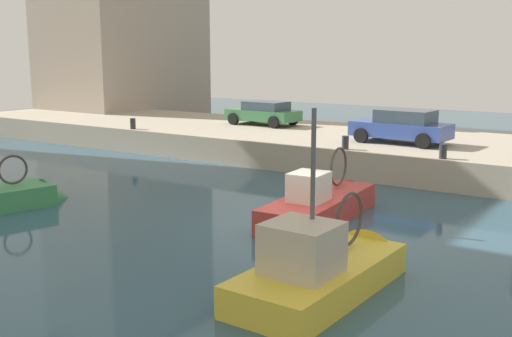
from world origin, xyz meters
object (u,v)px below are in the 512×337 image
(fishing_boat_yellow, at_px, (327,281))
(parked_car_blue, at_px, (402,126))
(fishing_boat_red, at_px, (323,213))
(mooring_bollard_north, at_px, (133,124))
(parked_car_green, at_px, (264,113))
(mooring_bollard_south, at_px, (443,151))
(mooring_bollard_mid, at_px, (345,143))

(fishing_boat_yellow, height_order, parked_car_blue, fishing_boat_yellow)
(fishing_boat_red, bearing_deg, mooring_bollard_north, 67.42)
(parked_car_green, relative_size, mooring_bollard_south, 7.38)
(fishing_boat_yellow, xyz_separation_m, mooring_bollard_south, (11.17, 1.01, 1.31))
(parked_car_blue, height_order, mooring_bollard_south, parked_car_blue)
(parked_car_green, bearing_deg, fishing_boat_yellow, -142.92)
(fishing_boat_yellow, bearing_deg, mooring_bollard_mid, 24.14)
(fishing_boat_red, height_order, mooring_bollard_north, fishing_boat_red)
(mooring_bollard_mid, height_order, mooring_bollard_north, same)
(parked_car_green, bearing_deg, parked_car_blue, -105.16)
(parked_car_blue, xyz_separation_m, mooring_bollard_north, (-2.88, 13.28, -0.47))
(parked_car_blue, relative_size, mooring_bollard_north, 7.75)
(fishing_boat_red, distance_m, mooring_bollard_south, 6.31)
(fishing_boat_yellow, xyz_separation_m, fishing_boat_red, (5.30, 2.89, -0.06))
(fishing_boat_red, distance_m, mooring_bollard_north, 15.35)
(mooring_bollard_mid, xyz_separation_m, mooring_bollard_north, (0.00, 12.00, 0.00))
(mooring_bollard_south, relative_size, mooring_bollard_north, 1.00)
(fishing_boat_red, bearing_deg, parked_car_blue, 5.44)
(mooring_bollard_south, bearing_deg, mooring_bollard_mid, 90.00)
(parked_car_blue, height_order, mooring_bollard_mid, parked_car_blue)
(mooring_bollard_south, bearing_deg, fishing_boat_yellow, -174.85)
(mooring_bollard_south, bearing_deg, fishing_boat_red, 162.20)
(mooring_bollard_mid, bearing_deg, fishing_boat_red, -160.18)
(fishing_boat_red, bearing_deg, mooring_bollard_south, -17.80)
(fishing_boat_yellow, distance_m, mooring_bollard_north, 20.39)
(fishing_boat_red, xyz_separation_m, parked_car_green, (11.09, 9.50, 1.76))
(fishing_boat_yellow, xyz_separation_m, mooring_bollard_north, (11.17, 17.01, 1.31))
(parked_car_green, height_order, mooring_bollard_mid, parked_car_green)
(fishing_boat_yellow, bearing_deg, fishing_boat_red, 28.61)
(parked_car_green, distance_m, mooring_bollard_south, 12.53)
(fishing_boat_red, bearing_deg, mooring_bollard_mid, 19.82)
(parked_car_blue, distance_m, parked_car_green, 8.98)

